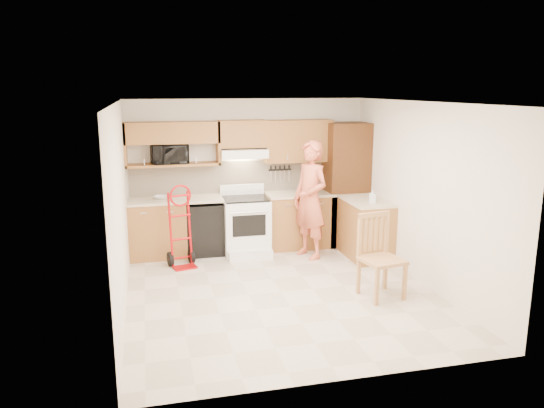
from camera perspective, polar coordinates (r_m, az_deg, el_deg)
name	(u,v)px	position (r m, az deg, el deg)	size (l,w,h in m)	color
floor	(281,292)	(7.16, 0.95, -9.56)	(4.00, 4.50, 0.02)	beige
ceiling	(281,102)	(6.64, 1.03, 11.03)	(4.00, 4.50, 0.02)	white
wall_back	(248,173)	(8.96, -2.63, 3.32)	(4.00, 0.02, 2.50)	silver
wall_front	(345,254)	(4.71, 7.89, -5.34)	(4.00, 0.02, 2.50)	silver
wall_left	(120,209)	(6.59, -16.19, -0.54)	(0.02, 4.50, 2.50)	silver
wall_right	(422,194)	(7.54, 15.95, 1.08)	(0.02, 4.50, 2.50)	silver
backsplash	(248,177)	(8.94, -2.60, 2.98)	(3.92, 0.03, 0.55)	beige
lower_cab_left	(157,229)	(8.67, -12.31, -2.68)	(0.90, 0.60, 0.90)	olive
dishwasher	(204,228)	(8.72, -7.36, -2.58)	(0.60, 0.60, 0.85)	black
lower_cab_right	(299,221)	(9.02, 2.98, -1.81)	(1.14, 0.60, 0.90)	olive
countertop_left	(175,200)	(8.57, -10.45, 0.45)	(1.50, 0.63, 0.04)	beige
countertop_right	(300,194)	(8.91, 3.02, 1.12)	(1.14, 0.63, 0.04)	beige
cab_return_right	(365,230)	(8.58, 10.09, -2.74)	(0.60, 1.00, 0.90)	olive
countertop_return	(367,201)	(8.47, 10.21, 0.33)	(0.63, 1.00, 0.04)	beige
pantry_tall	(345,184)	(9.15, 7.96, 2.14)	(0.70, 0.60, 2.10)	#502813
upper_cab_left	(172,133)	(8.55, -10.78, 7.60)	(1.50, 0.33, 0.34)	olive
upper_shelf_mw	(173,165)	(8.60, -10.64, 4.22)	(1.50, 0.33, 0.04)	olive
upper_cab_center	(242,134)	(8.68, -3.24, 7.61)	(0.76, 0.33, 0.44)	olive
upper_cab_right	(298,141)	(8.91, 2.84, 6.84)	(1.14, 0.33, 0.70)	olive
range_hood	(243,153)	(8.65, -3.14, 5.53)	(0.76, 0.46, 0.14)	white
knife_strip	(280,173)	(9.02, 0.87, 3.34)	(0.40, 0.05, 0.29)	black
microwave	(169,154)	(8.58, -11.07, 5.36)	(0.56, 0.38, 0.31)	black
range	(246,221)	(8.59, -2.82, -1.87)	(0.74, 0.98, 1.09)	white
person	(310,200)	(8.35, 4.16, 0.47)	(0.69, 0.45, 1.88)	#CB5D3F
hand_truck	(182,230)	(8.06, -9.75, -2.83)	(0.45, 0.41, 1.15)	#AA090C
dining_chair	(382,257)	(6.96, 11.85, -5.64)	(0.49, 0.53, 1.09)	#B3854B
soap_bottle	(372,196)	(8.26, 10.83, 0.88)	(0.10, 0.10, 0.21)	white
bowl	(161,198)	(8.55, -11.93, 0.69)	(0.22, 0.22, 0.06)	white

